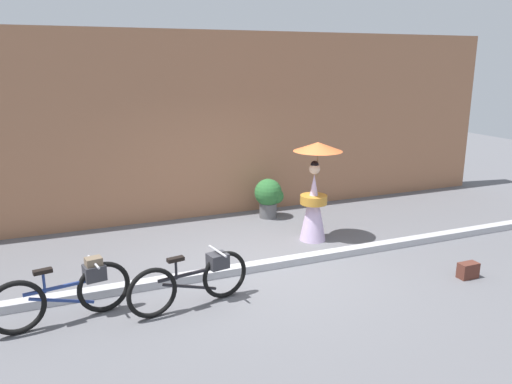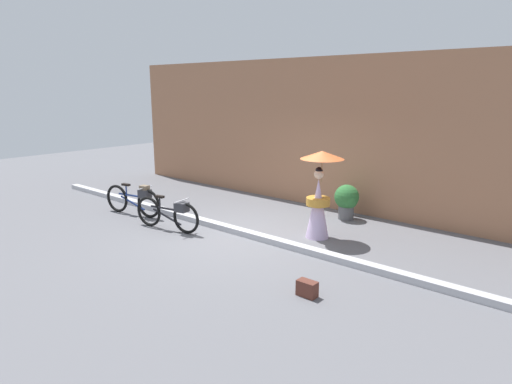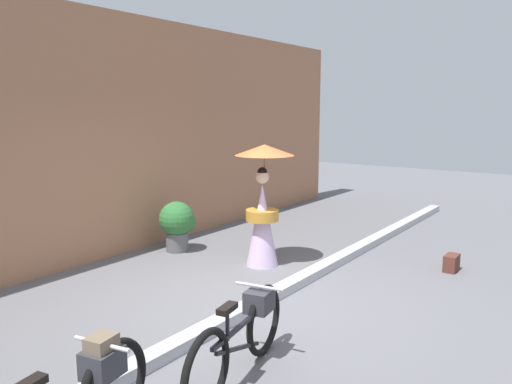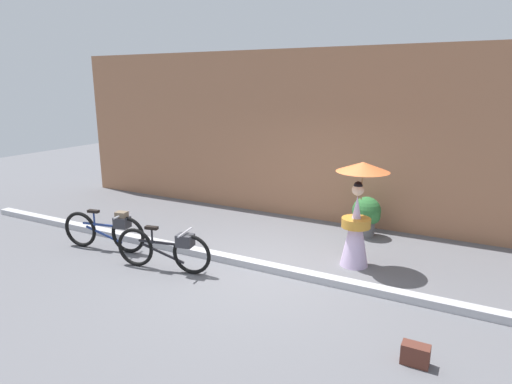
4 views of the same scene
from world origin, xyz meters
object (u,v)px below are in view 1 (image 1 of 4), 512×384
bicycle_far_side (68,291)px  backpack_on_pavement (468,270)px  bicycle_near_officer (194,279)px  person_with_parasol (315,190)px  potted_plant_by_door (269,196)px

bicycle_far_side → backpack_on_pavement: bicycle_far_side is taller
backpack_on_pavement → bicycle_near_officer: bearing=170.1°
person_with_parasol → backpack_on_pavement: person_with_parasol is taller
person_with_parasol → bicycle_far_side: bearing=-161.1°
bicycle_far_side → potted_plant_by_door: potted_plant_by_door is taller
bicycle_near_officer → person_with_parasol: person_with_parasol is taller
potted_plant_by_door → backpack_on_pavement: bearing=-68.6°
bicycle_far_side → person_with_parasol: 4.57m
bicycle_near_officer → backpack_on_pavement: bicycle_near_officer is taller
person_with_parasol → backpack_on_pavement: bearing=-60.7°
bicycle_near_officer → backpack_on_pavement: 4.15m
person_with_parasol → potted_plant_by_door: (-0.21, 1.56, -0.48)m
potted_plant_by_door → bicycle_far_side: bearing=-143.5°
potted_plant_by_door → backpack_on_pavement: 4.27m
bicycle_near_officer → backpack_on_pavement: (4.08, -0.71, -0.26)m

